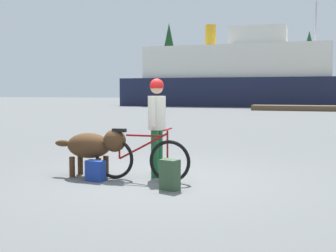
{
  "coord_description": "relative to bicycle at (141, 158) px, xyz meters",
  "views": [
    {
      "loc": [
        2.36,
        -6.72,
        1.54
      ],
      "look_at": [
        -0.2,
        1.34,
        0.82
      ],
      "focal_mm": 44.06,
      "sensor_mm": 36.0,
      "label": 1
    }
  ],
  "objects": [
    {
      "name": "ground_plane",
      "position": [
        0.21,
        0.18,
        -0.39
      ],
      "size": [
        160.0,
        160.0,
        0.0
      ],
      "primitive_type": "plane",
      "color": "#595B5B"
    },
    {
      "name": "bicycle",
      "position": [
        0.0,
        0.0,
        0.0
      ],
      "size": [
        1.74,
        0.44,
        0.91
      ],
      "color": "black",
      "rests_on": "ground_plane"
    },
    {
      "name": "person_cyclist",
      "position": [
        0.16,
        0.41,
        0.68
      ],
      "size": [
        0.32,
        0.53,
        1.76
      ],
      "color": "#19592D",
      "rests_on": "ground_plane"
    },
    {
      "name": "dog",
      "position": [
        -0.91,
        0.04,
        0.18
      ],
      "size": [
        1.4,
        0.53,
        0.87
      ],
      "color": "#472D19",
      "rests_on": "ground_plane"
    },
    {
      "name": "backpack",
      "position": [
        0.68,
        -0.49,
        -0.15
      ],
      "size": [
        0.33,
        0.28,
        0.48
      ],
      "primitive_type": "cube",
      "rotation": [
        0.0,
        0.0,
        -0.32
      ],
      "color": "#334C33",
      "rests_on": "ground_plane"
    },
    {
      "name": "handbag_pannier",
      "position": [
        -0.73,
        -0.27,
        -0.21
      ],
      "size": [
        0.34,
        0.22,
        0.36
      ],
      "primitive_type": "cube",
      "rotation": [
        0.0,
        0.0,
        -0.12
      ],
      "color": "navy",
      "rests_on": "ground_plane"
    },
    {
      "name": "ferry_boat",
      "position": [
        -3.6,
        36.6,
        2.55
      ],
      "size": [
        22.71,
        8.12,
        8.43
      ],
      "color": "#191E38",
      "rests_on": "ground_plane"
    },
    {
      "name": "sailboat_moored",
      "position": [
        3.9,
        34.7,
        0.11
      ],
      "size": [
        8.17,
        2.29,
        9.86
      ],
      "color": "silver",
      "rests_on": "ground_plane"
    },
    {
      "name": "pine_tree_far_left",
      "position": [
        -15.98,
        52.41,
        6.4
      ],
      "size": [
        3.84,
        3.84,
        11.55
      ],
      "color": "#4C331E",
      "rests_on": "ground_plane"
    },
    {
      "name": "pine_tree_center",
      "position": [
        3.74,
        53.78,
        5.53
      ],
      "size": [
        3.82,
        3.82,
        9.72
      ],
      "color": "#4C331E",
      "rests_on": "ground_plane"
    }
  ]
}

